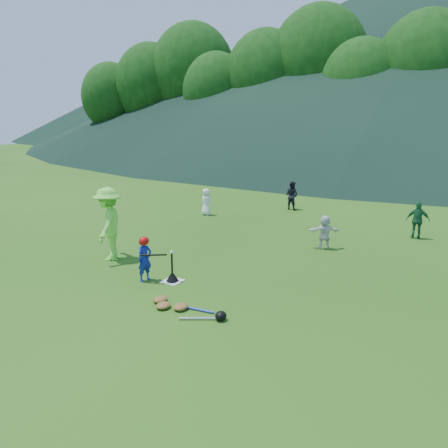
% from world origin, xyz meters
% --- Properties ---
extents(ground, '(120.00, 120.00, 0.00)m').
position_xyz_m(ground, '(0.00, 0.00, 0.00)').
color(ground, '#225212').
rests_on(ground, ground).
extents(home_plate, '(0.45, 0.45, 0.02)m').
position_xyz_m(home_plate, '(0.00, 0.00, 0.01)').
color(home_plate, silver).
rests_on(home_plate, ground).
extents(baseball, '(0.08, 0.08, 0.08)m').
position_xyz_m(baseball, '(0.00, 0.00, 0.74)').
color(baseball, white).
rests_on(baseball, batting_tee).
extents(batter_child, '(0.34, 0.44, 1.07)m').
position_xyz_m(batter_child, '(-0.61, -0.26, 0.53)').
color(batter_child, '#162798').
rests_on(batter_child, ground).
extents(adult_coach, '(1.28, 1.50, 2.01)m').
position_xyz_m(adult_coach, '(-2.52, 0.56, 1.00)').
color(adult_coach, '#81F548').
rests_on(adult_coach, ground).
extents(fielder_a, '(0.58, 0.43, 1.08)m').
position_xyz_m(fielder_a, '(-3.28, 6.82, 0.54)').
color(fielder_a, white).
rests_on(fielder_a, ground).
extents(fielder_b, '(0.66, 0.54, 1.22)m').
position_xyz_m(fielder_b, '(-0.69, 9.61, 0.61)').
color(fielder_b, black).
rests_on(fielder_b, ground).
extents(fielder_c, '(0.76, 0.42, 1.22)m').
position_xyz_m(fielder_c, '(4.59, 7.11, 0.61)').
color(fielder_c, '#1C5D36').
rests_on(fielder_c, ground).
extents(fielder_d, '(0.98, 0.74, 1.03)m').
position_xyz_m(fielder_d, '(2.33, 4.47, 0.52)').
color(fielder_d, silver).
rests_on(fielder_d, ground).
extents(batting_tee, '(0.30, 0.30, 0.68)m').
position_xyz_m(batting_tee, '(0.00, 0.00, 0.13)').
color(batting_tee, black).
rests_on(batting_tee, home_plate).
extents(batter_gear, '(0.71, 0.33, 0.43)m').
position_xyz_m(batter_gear, '(-0.58, -0.26, 0.96)').
color(batter_gear, '#AF0E0B').
rests_on(batter_gear, ground).
extents(equipment_pile, '(1.80, 0.69, 0.19)m').
position_xyz_m(equipment_pile, '(1.09, -1.22, 0.07)').
color(equipment_pile, olive).
rests_on(equipment_pile, ground).
extents(outfield_fence, '(70.07, 0.08, 1.33)m').
position_xyz_m(outfield_fence, '(0.00, 28.00, 0.70)').
color(outfield_fence, gray).
rests_on(outfield_fence, ground).
extents(tree_line, '(70.04, 11.40, 14.82)m').
position_xyz_m(tree_line, '(0.20, 33.83, 8.21)').
color(tree_line, '#382314').
rests_on(tree_line, ground).
extents(distant_hills, '(155.00, 140.00, 32.00)m').
position_xyz_m(distant_hills, '(-7.63, 81.81, 14.98)').
color(distant_hills, black).
rests_on(distant_hills, ground).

